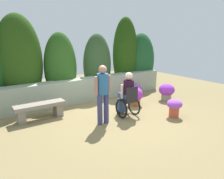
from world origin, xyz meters
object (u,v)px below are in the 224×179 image
Objects in this scene: person_in_wheelchair at (127,96)px; flower_pot_terracotta_by_wall at (135,96)px; stone_bench at (40,109)px; flower_pot_purple_near at (136,88)px; person_standing_companion at (103,91)px; flower_pot_small_foreground at (167,91)px; flower_pot_red_accent at (174,106)px.

flower_pot_terracotta_by_wall is at bearing 33.76° from person_in_wheelchair.
flower_pot_terracotta_by_wall is (0.86, 0.65, -0.29)m from person_in_wheelchair.
flower_pot_purple_near is (4.05, 0.51, -0.08)m from stone_bench.
person_standing_companion is 3.19m from flower_pot_small_foreground.
flower_pot_terracotta_by_wall is at bearing -132.60° from flower_pot_purple_near.
person_in_wheelchair reaches higher than flower_pot_red_accent.
person_standing_companion is at bearing -38.09° from stone_bench.
flower_pot_purple_near is at bearing 13.49° from stone_bench.
person_in_wheelchair is 2.10× the size of flower_pot_terracotta_by_wall.
flower_pot_terracotta_by_wall is at bearing 171.26° from flower_pot_small_foreground.
person_in_wheelchair is 2.55m from flower_pot_purple_near.
stone_bench is at bearing 123.34° from person_standing_companion.
flower_pot_terracotta_by_wall reaches higher than stone_bench.
flower_pot_purple_near is at bearing 21.12° from person_standing_companion.
flower_pot_purple_near is 0.79× the size of flower_pot_red_accent.
flower_pot_purple_near is (2.73, 1.80, -0.69)m from person_standing_companion.
flower_pot_red_accent is at bearing -25.26° from stone_bench.
person_in_wheelchair is 3.16× the size of flower_pot_purple_near.
flower_pot_red_accent is (-0.73, -2.55, 0.09)m from flower_pot_purple_near.
stone_bench is 0.88× the size of person_standing_companion.
person_standing_companion reaches higher than flower_pot_terracotta_by_wall.
stone_bench is 2.65× the size of flower_pot_red_accent.
stone_bench is 4.08m from flower_pot_purple_near.
flower_pot_purple_near is 1.33m from flower_pot_small_foreground.
person_standing_companion is at bearing -178.54° from person_in_wheelchair.
stone_bench is at bearing -172.86° from flower_pot_purple_near.
flower_pot_small_foreground is (2.20, 0.45, -0.28)m from person_in_wheelchair.
person_standing_companion is 3.34m from flower_pot_purple_near.
person_standing_companion reaches higher than flower_pot_red_accent.
flower_pot_small_foreground is at bearing -8.74° from flower_pot_terracotta_by_wall.
stone_bench is at bearing 169.65° from flower_pot_terracotta_by_wall.
stone_bench is 3.37× the size of flower_pot_purple_near.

